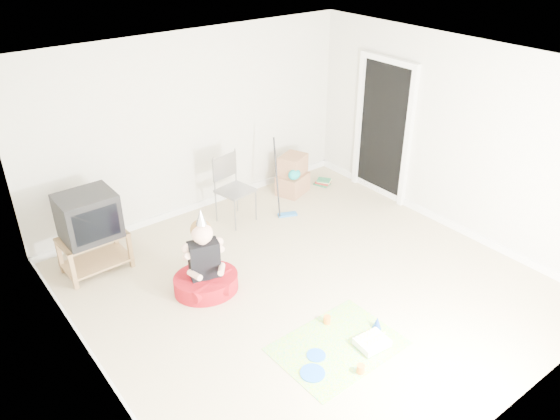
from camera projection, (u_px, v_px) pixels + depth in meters
ground at (307, 286)px, 6.52m from camera, size 5.00×5.00×0.00m
doorway_recess at (383, 131)px, 8.18m from camera, size 0.02×0.90×2.05m
tv_stand at (95, 250)px, 6.69m from camera, size 0.80×0.51×0.49m
crt_tv at (88, 216)px, 6.45m from camera, size 0.65×0.54×0.56m
folding_chair at (235, 190)px, 7.65m from camera, size 0.52×0.50×1.00m
cardboard_boxes at (293, 175)px, 8.53m from camera, size 0.58×0.53×0.61m
floor_mop at (288, 200)px, 7.89m from camera, size 0.30×0.36×1.13m
book_pile at (323, 182)px, 8.90m from camera, size 0.25×0.28×0.10m
seated_woman at (205, 274)px, 6.34m from camera, size 0.94×0.94×1.09m
party_mat at (338, 346)px, 5.63m from camera, size 1.30×0.96×0.01m
birthday_cake at (372, 343)px, 5.61m from camera, size 0.34×0.28×0.15m
blue_plate_near at (316, 355)px, 5.50m from camera, size 0.21×0.21×0.01m
blue_plate_far at (313, 373)px, 5.29m from camera, size 0.27×0.27×0.01m
orange_cup_near at (327, 320)px, 5.91m from camera, size 0.10×0.10×0.09m
orange_cup_far at (361, 369)px, 5.28m from camera, size 0.10×0.10×0.09m
blue_party_hat at (377, 323)px, 5.82m from camera, size 0.14×0.14×0.15m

